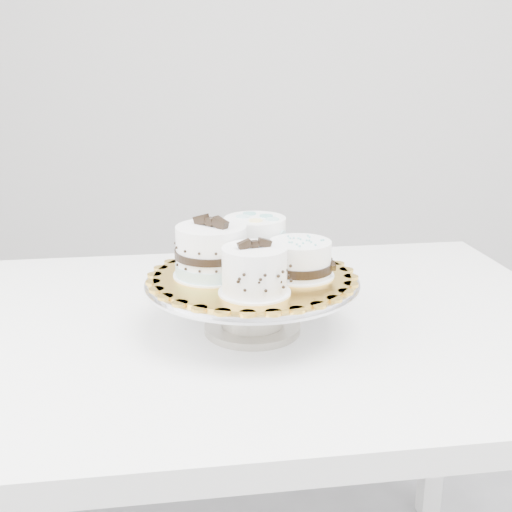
{
  "coord_description": "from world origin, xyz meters",
  "views": [
    {
      "loc": [
        0.01,
        -1.0,
        1.18
      ],
      "look_at": [
        -0.02,
        -0.04,
        0.88
      ],
      "focal_mm": 45.0,
      "sensor_mm": 36.0,
      "label": 1
    }
  ],
  "objects_px": {
    "cake_board": "(252,276)",
    "cake_banded": "(211,253)",
    "cake_stand": "(252,295)",
    "cake_dots": "(255,239)",
    "table": "(232,360)",
    "cake_swirl": "(254,272)",
    "cake_ribbon": "(300,260)"
  },
  "relations": [
    {
      "from": "cake_board",
      "to": "cake_banded",
      "type": "height_order",
      "value": "cake_banded"
    },
    {
      "from": "cake_board",
      "to": "cake_banded",
      "type": "distance_m",
      "value": 0.08
    },
    {
      "from": "cake_stand",
      "to": "cake_board",
      "type": "bearing_deg",
      "value": 153.43
    },
    {
      "from": "cake_banded",
      "to": "cake_dots",
      "type": "xyz_separation_m",
      "value": [
        0.07,
        0.08,
        0.0
      ]
    },
    {
      "from": "table",
      "to": "cake_stand",
      "type": "distance_m",
      "value": 0.15
    },
    {
      "from": "cake_board",
      "to": "cake_dots",
      "type": "bearing_deg",
      "value": 88.68
    },
    {
      "from": "cake_stand",
      "to": "cake_board",
      "type": "height_order",
      "value": "cake_board"
    },
    {
      "from": "table",
      "to": "cake_board",
      "type": "bearing_deg",
      "value": -59.74
    },
    {
      "from": "cake_stand",
      "to": "cake_banded",
      "type": "distance_m",
      "value": 0.1
    },
    {
      "from": "table",
      "to": "cake_board",
      "type": "height_order",
      "value": "cake_board"
    },
    {
      "from": "cake_banded",
      "to": "cake_dots",
      "type": "height_order",
      "value": "cake_banded"
    },
    {
      "from": "cake_banded",
      "to": "cake_ribbon",
      "type": "distance_m",
      "value": 0.14
    },
    {
      "from": "cake_stand",
      "to": "cake_dots",
      "type": "height_order",
      "value": "cake_dots"
    },
    {
      "from": "cake_swirl",
      "to": "cake_dots",
      "type": "distance_m",
      "value": 0.16
    },
    {
      "from": "cake_banded",
      "to": "table",
      "type": "bearing_deg",
      "value": 98.12
    },
    {
      "from": "cake_stand",
      "to": "cake_ribbon",
      "type": "xyz_separation_m",
      "value": [
        0.08,
        -0.0,
        0.06
      ]
    },
    {
      "from": "cake_stand",
      "to": "cake_ribbon",
      "type": "height_order",
      "value": "cake_ribbon"
    },
    {
      "from": "cake_dots",
      "to": "cake_board",
      "type": "bearing_deg",
      "value": -74.09
    },
    {
      "from": "cake_banded",
      "to": "cake_ribbon",
      "type": "bearing_deg",
      "value": 37.33
    },
    {
      "from": "cake_board",
      "to": "cake_dots",
      "type": "height_order",
      "value": "cake_dots"
    },
    {
      "from": "cake_board",
      "to": "cake_banded",
      "type": "xyz_separation_m",
      "value": [
        -0.06,
        -0.0,
        0.04
      ]
    },
    {
      "from": "cake_ribbon",
      "to": "cake_dots",
      "type": "bearing_deg",
      "value": 125.61
    },
    {
      "from": "table",
      "to": "cake_stand",
      "type": "relative_size",
      "value": 3.93
    },
    {
      "from": "table",
      "to": "cake_stand",
      "type": "height_order",
      "value": "cake_stand"
    },
    {
      "from": "cake_board",
      "to": "cake_dots",
      "type": "relative_size",
      "value": 2.42
    },
    {
      "from": "cake_board",
      "to": "cake_banded",
      "type": "relative_size",
      "value": 2.02
    },
    {
      "from": "cake_swirl",
      "to": "cake_banded",
      "type": "distance_m",
      "value": 0.11
    },
    {
      "from": "cake_stand",
      "to": "cake_swirl",
      "type": "xyz_separation_m",
      "value": [
        0.01,
        -0.08,
        0.07
      ]
    },
    {
      "from": "table",
      "to": "cake_ribbon",
      "type": "bearing_deg",
      "value": -32.32
    },
    {
      "from": "cake_swirl",
      "to": "cake_dots",
      "type": "relative_size",
      "value": 0.95
    },
    {
      "from": "cake_swirl",
      "to": "cake_banded",
      "type": "relative_size",
      "value": 0.79
    },
    {
      "from": "cake_ribbon",
      "to": "cake_swirl",
      "type": "bearing_deg",
      "value": -139.67
    }
  ]
}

